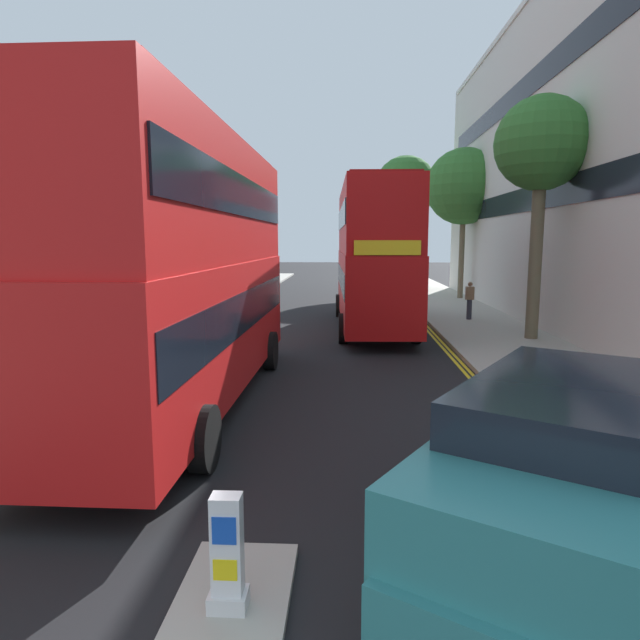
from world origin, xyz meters
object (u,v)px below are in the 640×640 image
keep_left_bollard (227,557)px  double_decker_bus_away (185,263)px  double_decker_bus_oncoming (373,253)px  taxi_minivan (559,488)px  pedestrian_far (470,300)px

keep_left_bollard → double_decker_bus_away: (-2.29, 6.58, 2.42)m
keep_left_bollard → double_decker_bus_away: size_ratio=0.10×
keep_left_bollard → double_decker_bus_oncoming: (2.08, 17.23, 2.42)m
double_decker_bus_oncoming → taxi_minivan: (1.12, -16.62, -1.96)m
double_decker_bus_oncoming → double_decker_bus_away: bearing=-112.3°
keep_left_bollard → double_decker_bus_away: bearing=109.2°
keep_left_bollard → pedestrian_far: pedestrian_far is taller
taxi_minivan → pedestrian_far: size_ratio=3.14×
taxi_minivan → keep_left_bollard: bearing=-169.2°
double_decker_bus_oncoming → taxi_minivan: size_ratio=2.14×
double_decker_bus_oncoming → keep_left_bollard: bearing=-96.9°
double_decker_bus_away → taxi_minivan: size_ratio=2.13×
double_decker_bus_oncoming → pedestrian_far: bearing=22.4°
double_decker_bus_oncoming → taxi_minivan: 16.77m
double_decker_bus_away → double_decker_bus_oncoming: 11.52m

